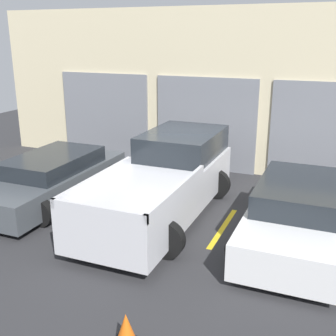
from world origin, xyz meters
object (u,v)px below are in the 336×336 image
object	(u,v)px
sedan_side	(52,178)
pickup_truck	(165,180)
traffic_cone	(126,332)
sedan_white	(297,213)

from	to	relation	value
sedan_side	pickup_truck	bearing A→B (deg)	5.04
sedan_side	traffic_cone	bearing A→B (deg)	-43.79
pickup_truck	sedan_white	xyz separation A→B (m)	(3.14, -0.28, -0.22)
pickup_truck	sedan_white	bearing A→B (deg)	-5.02
pickup_truck	sedan_side	distance (m)	3.16
pickup_truck	sedan_white	size ratio (longest dim) A/B	1.19
pickup_truck	traffic_cone	world-z (taller)	pickup_truck
sedan_side	traffic_cone	world-z (taller)	sedan_side
pickup_truck	traffic_cone	size ratio (longest dim) A/B	10.15
sedan_white	sedan_side	distance (m)	6.28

